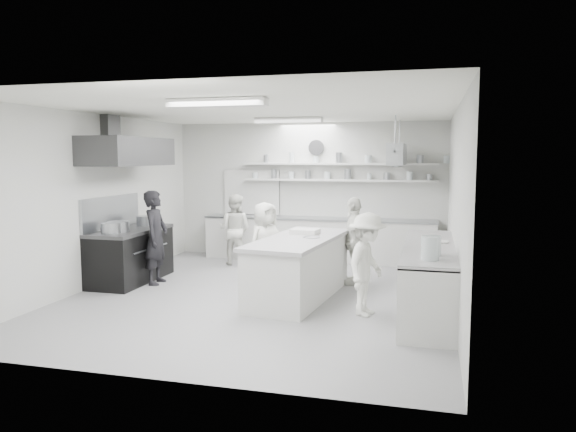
% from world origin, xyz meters
% --- Properties ---
extents(floor, '(6.00, 7.00, 0.02)m').
position_xyz_m(floor, '(0.00, 0.00, -0.01)').
color(floor, gray).
rests_on(floor, ground).
extents(ceiling, '(6.00, 7.00, 0.02)m').
position_xyz_m(ceiling, '(0.00, 0.00, 3.01)').
color(ceiling, white).
rests_on(ceiling, wall_back).
extents(wall_back, '(6.00, 0.04, 3.00)m').
position_xyz_m(wall_back, '(0.00, 3.50, 1.50)').
color(wall_back, beige).
rests_on(wall_back, floor).
extents(wall_front, '(6.00, 0.04, 3.00)m').
position_xyz_m(wall_front, '(0.00, -3.50, 1.50)').
color(wall_front, beige).
rests_on(wall_front, floor).
extents(wall_left, '(0.04, 7.00, 3.00)m').
position_xyz_m(wall_left, '(-3.00, 0.00, 1.50)').
color(wall_left, beige).
rests_on(wall_left, floor).
extents(wall_right, '(0.04, 7.00, 3.00)m').
position_xyz_m(wall_right, '(3.00, 0.00, 1.50)').
color(wall_right, beige).
rests_on(wall_right, floor).
extents(stove, '(0.80, 1.80, 0.90)m').
position_xyz_m(stove, '(-2.60, 0.40, 0.45)').
color(stove, black).
rests_on(stove, floor).
extents(exhaust_hood, '(0.85, 2.00, 0.50)m').
position_xyz_m(exhaust_hood, '(-2.60, 0.40, 2.35)').
color(exhaust_hood, '#3A3A3B').
rests_on(exhaust_hood, wall_left).
extents(back_counter, '(5.00, 0.60, 0.92)m').
position_xyz_m(back_counter, '(0.30, 3.20, 0.46)').
color(back_counter, silver).
rests_on(back_counter, floor).
extents(shelf_lower, '(4.20, 0.26, 0.04)m').
position_xyz_m(shelf_lower, '(0.70, 3.37, 1.75)').
color(shelf_lower, silver).
rests_on(shelf_lower, wall_back).
extents(shelf_upper, '(4.20, 0.26, 0.04)m').
position_xyz_m(shelf_upper, '(0.70, 3.37, 2.10)').
color(shelf_upper, silver).
rests_on(shelf_upper, wall_back).
extents(pass_through_window, '(1.30, 0.04, 1.00)m').
position_xyz_m(pass_through_window, '(-1.30, 3.48, 1.45)').
color(pass_through_window, black).
rests_on(pass_through_window, wall_back).
extents(wall_clock, '(0.32, 0.05, 0.32)m').
position_xyz_m(wall_clock, '(0.20, 3.46, 2.45)').
color(wall_clock, silver).
rests_on(wall_clock, wall_back).
extents(right_counter, '(0.74, 3.30, 0.94)m').
position_xyz_m(right_counter, '(2.65, -0.20, 0.47)').
color(right_counter, silver).
rests_on(right_counter, floor).
extents(pot_rack, '(0.30, 1.60, 0.40)m').
position_xyz_m(pot_rack, '(2.00, 2.40, 2.30)').
color(pot_rack, '#969A9E').
rests_on(pot_rack, ceiling).
extents(light_fixture_front, '(1.30, 0.25, 0.10)m').
position_xyz_m(light_fixture_front, '(0.00, -1.80, 2.94)').
color(light_fixture_front, silver).
rests_on(light_fixture_front, ceiling).
extents(light_fixture_rear, '(1.30, 0.25, 0.10)m').
position_xyz_m(light_fixture_rear, '(0.00, 1.80, 2.94)').
color(light_fixture_rear, silver).
rests_on(light_fixture_rear, ceiling).
extents(prep_island, '(1.21, 2.60, 0.93)m').
position_xyz_m(prep_island, '(0.62, 0.04, 0.46)').
color(prep_island, silver).
rests_on(prep_island, floor).
extents(stove_pot, '(0.38, 0.38, 0.23)m').
position_xyz_m(stove_pot, '(-2.60, 0.03, 1.02)').
color(stove_pot, '#969A9E').
rests_on(stove_pot, stove).
extents(cook_stove, '(0.46, 0.65, 1.67)m').
position_xyz_m(cook_stove, '(-2.06, 0.35, 0.83)').
color(cook_stove, black).
rests_on(cook_stove, floor).
extents(cook_back, '(0.75, 0.61, 1.48)m').
position_xyz_m(cook_back, '(-1.31, 2.35, 0.74)').
color(cook_back, silver).
rests_on(cook_back, floor).
extents(cook_island_left, '(0.76, 0.86, 1.48)m').
position_xyz_m(cook_island_left, '(-0.12, 0.65, 0.74)').
color(cook_island_left, silver).
rests_on(cook_island_left, floor).
extents(cook_island_right, '(0.44, 0.93, 1.55)m').
position_xyz_m(cook_island_right, '(1.35, 1.23, 0.78)').
color(cook_island_right, silver).
rests_on(cook_island_right, floor).
extents(cook_right, '(0.76, 1.06, 1.48)m').
position_xyz_m(cook_right, '(1.79, -0.66, 0.74)').
color(cook_right, silver).
rests_on(cook_right, floor).
extents(bowl_island_a, '(0.32, 0.32, 0.06)m').
position_xyz_m(bowl_island_a, '(0.82, 0.10, 0.96)').
color(bowl_island_a, '#969A9E').
rests_on(bowl_island_a, prep_island).
extents(bowl_island_b, '(0.21, 0.21, 0.06)m').
position_xyz_m(bowl_island_b, '(0.80, 0.37, 0.96)').
color(bowl_island_b, silver).
rests_on(bowl_island_b, prep_island).
extents(bowl_right, '(0.29, 0.29, 0.06)m').
position_xyz_m(bowl_right, '(2.80, 0.08, 0.97)').
color(bowl_right, silver).
rests_on(bowl_right, right_counter).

